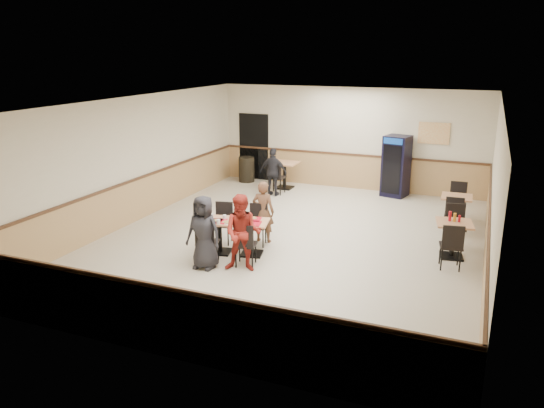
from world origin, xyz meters
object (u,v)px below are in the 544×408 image
at_px(side_table_far, 456,206).
at_px(back_table, 285,171).
at_px(diner_woman_left, 204,232).
at_px(side_table_near, 453,234).
at_px(trash_bin, 247,169).
at_px(diner_man_opposite, 263,212).
at_px(pepsi_cooler, 396,166).
at_px(diner_woman_right, 243,233).
at_px(lone_diner, 273,172).
at_px(main_table, 236,232).

relative_size(side_table_far, back_table, 0.92).
height_order(diner_woman_left, side_table_near, diner_woman_left).
relative_size(diner_woman_left, trash_bin, 1.82).
bearing_deg(side_table_near, diner_woman_left, -151.82).
bearing_deg(diner_man_opposite, back_table, -79.79).
bearing_deg(pepsi_cooler, diner_man_opposite, -99.25).
height_order(diner_man_opposite, side_table_near, diner_man_opposite).
relative_size(diner_woman_right, trash_bin, 1.89).
xyz_separation_m(diner_woman_left, lone_diner, (-0.74, 5.36, -0.03)).
bearing_deg(side_table_far, pepsi_cooler, 128.77).
bearing_deg(trash_bin, pepsi_cooler, 0.53).
relative_size(diner_woman_left, diner_woman_right, 0.96).
distance_m(main_table, lone_diner, 4.59).
bearing_deg(main_table, diner_woman_right, -67.62).
height_order(diner_woman_left, diner_woman_right, diner_woman_right).
height_order(lone_diner, side_table_near, lone_diner).
height_order(main_table, diner_woman_left, diner_woman_left).
xyz_separation_m(diner_man_opposite, side_table_far, (3.80, 2.67, -0.19)).
relative_size(main_table, trash_bin, 1.84).
xyz_separation_m(diner_man_opposite, trash_bin, (-2.64, 4.86, -0.28)).
relative_size(main_table, lone_diner, 1.05).
xyz_separation_m(main_table, back_table, (-0.98, 5.39, 0.06)).
relative_size(diner_woman_right, pepsi_cooler, 0.86).
height_order(diner_woman_right, lone_diner, diner_woman_right).
bearing_deg(trash_bin, back_table, -13.83).
relative_size(main_table, back_table, 1.80).
xyz_separation_m(main_table, diner_woman_right, (0.50, -0.71, 0.27)).
bearing_deg(pepsi_cooler, lone_diner, -145.02).
relative_size(pepsi_cooler, trash_bin, 2.21).
relative_size(diner_man_opposite, side_table_far, 1.83).
bearing_deg(side_table_far, back_table, 159.89).
xyz_separation_m(diner_woman_left, trash_bin, (-2.16, 6.62, -0.32)).
bearing_deg(side_table_far, side_table_near, -87.70).
relative_size(diner_man_opposite, side_table_near, 1.70).
distance_m(diner_woman_left, trash_bin, 6.97).
xyz_separation_m(main_table, side_table_near, (4.12, 1.46, 0.02)).
height_order(diner_woman_left, diner_man_opposite, diner_woman_left).
bearing_deg(back_table, diner_man_opposite, -74.93).
height_order(side_table_near, side_table_far, side_table_near).
height_order(diner_woman_left, side_table_far, diner_woman_left).
distance_m(side_table_near, side_table_far, 2.09).
bearing_deg(diner_woman_right, side_table_near, 16.96).
height_order(diner_man_opposite, lone_diner, lone_diner).
distance_m(main_table, back_table, 5.48).
relative_size(diner_woman_right, side_table_far, 2.01).
bearing_deg(lone_diner, pepsi_cooler, -158.58).
bearing_deg(lone_diner, side_table_far, 168.98).
xyz_separation_m(side_table_far, trash_bin, (-6.44, 2.19, -0.10)).
bearing_deg(diner_woman_left, trash_bin, 107.82).
bearing_deg(back_table, pepsi_cooler, 6.95).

